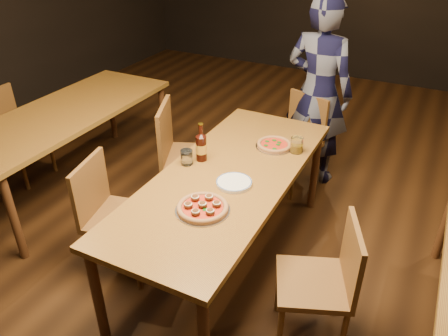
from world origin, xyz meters
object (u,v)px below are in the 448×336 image
at_px(beer_bottle, 201,147).
at_px(table_left, 66,118).
at_px(pizza_margherita, 274,145).
at_px(diner, 318,92).
at_px(chair_main_sw, 192,157).
at_px(pizza_meatball, 203,207).
at_px(plate_stack, 234,183).
at_px(water_glass, 187,157).
at_px(chair_nbr_left, 18,135).
at_px(chair_main_e, 313,282).
at_px(table_main, 227,183).
at_px(chair_end, 292,142).
at_px(chair_main_nw, 120,217).
at_px(amber_glass, 297,145).

bearing_deg(beer_bottle, table_left, 171.58).
xyz_separation_m(pizza_margherita, diner, (0.03, 0.97, 0.08)).
height_order(chair_main_sw, pizza_meatball, chair_main_sw).
distance_m(plate_stack, water_glass, 0.40).
relative_size(chair_nbr_left, beer_bottle, 3.33).
height_order(chair_nbr_left, plate_stack, chair_nbr_left).
xyz_separation_m(table_left, chair_main_sw, (1.14, 0.19, -0.19)).
distance_m(chair_nbr_left, diner, 2.75).
height_order(pizza_margherita, plate_stack, pizza_margherita).
relative_size(chair_main_sw, chair_main_e, 1.14).
height_order(pizza_meatball, water_glass, water_glass).
bearing_deg(diner, plate_stack, 95.74).
xyz_separation_m(pizza_meatball, water_glass, (-0.35, 0.41, 0.03)).
relative_size(pizza_meatball, beer_bottle, 1.19).
bearing_deg(chair_main_sw, pizza_margherita, -113.25).
relative_size(pizza_meatball, pizza_margherita, 1.18).
bearing_deg(chair_main_e, water_glass, -130.84).
xyz_separation_m(table_left, pizza_meatball, (1.75, -0.72, 0.09)).
relative_size(table_left, chair_nbr_left, 2.26).
height_order(table_main, chair_main_sw, chair_main_sw).
bearing_deg(chair_end, chair_main_sw, -110.05).
xyz_separation_m(chair_main_nw, chair_main_e, (1.33, 0.02, -0.01)).
distance_m(table_main, amber_glass, 0.58).
bearing_deg(pizza_meatball, chair_nbr_left, 165.08).
height_order(chair_main_e, pizza_margherita, chair_main_e).
distance_m(chair_main_nw, plate_stack, 0.83).
height_order(water_glass, diner, diner).
bearing_deg(plate_stack, table_main, 134.67).
bearing_deg(pizza_margherita, beer_bottle, -133.04).
distance_m(chair_main_sw, plate_stack, 0.92).
bearing_deg(table_left, chair_nbr_left, -168.94).
distance_m(table_main, plate_stack, 0.15).
xyz_separation_m(table_left, chair_end, (1.75, 0.89, -0.24)).
distance_m(plate_stack, diner, 1.55).
distance_m(chair_main_nw, water_glass, 0.60).
height_order(table_left, diner, diner).
bearing_deg(chair_main_e, beer_bottle, -136.70).
relative_size(chair_main_nw, chair_main_sw, 0.91).
relative_size(plate_stack, amber_glass, 2.04).
bearing_deg(chair_nbr_left, beer_bottle, -95.82).
bearing_deg(chair_main_sw, beer_bottle, -164.34).
bearing_deg(chair_end, table_left, -132.09).
xyz_separation_m(pizza_margherita, amber_glass, (0.17, -0.00, 0.04)).
height_order(chair_main_e, beer_bottle, beer_bottle).
height_order(chair_main_sw, plate_stack, chair_main_sw).
height_order(plate_stack, diner, diner).
height_order(chair_main_nw, chair_main_e, chair_main_nw).
bearing_deg(table_main, pizza_meatball, -82.99).
bearing_deg(chair_main_sw, chair_main_e, -146.44).
bearing_deg(diner, chair_main_e, 115.30).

